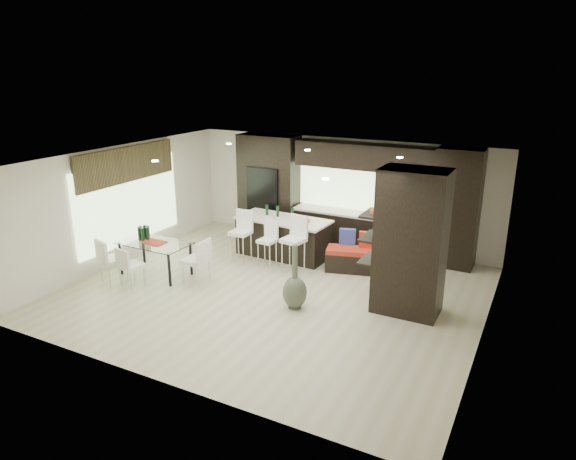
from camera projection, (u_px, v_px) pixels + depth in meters
The scene contains 22 objects.
ground at pixel (274, 292), 10.45m from camera, with size 8.00×8.00×0.00m, color #C0B793.
back_wall at pixel (341, 192), 13.00m from camera, with size 8.00×0.02×2.70m, color silver.
left_wall at pixel (122, 204), 11.80m from camera, with size 0.02×7.00×2.70m, color silver.
right_wall at pixel (490, 263), 8.29m from camera, with size 0.02×7.00×2.70m, color silver.
ceiling at pixel (273, 160), 9.63m from camera, with size 8.00×7.00×0.02m, color white.
window_left at pixel (129, 203), 11.95m from camera, with size 0.04×3.20×1.90m, color #B2D199.
window_back at pixel (363, 187), 12.64m from camera, with size 3.40×0.04×1.20m, color #B2D199.
stone_accent at pixel (127, 164), 11.66m from camera, with size 0.08×3.00×0.80m, color brown.
ceiling_spots at pixel (280, 159), 9.85m from camera, with size 4.00×3.00×0.02m, color white.
back_cabinetry at pixel (355, 197), 12.50m from camera, with size 6.80×0.68×2.70m, color black.
refrigerator at pixel (268, 201), 13.63m from camera, with size 0.90×0.68×1.90m, color black.
partition_column at pixel (411, 243), 9.24m from camera, with size 1.20×0.80×2.70m, color black.
kitchen_island at pixel (283, 237), 12.30m from camera, with size 2.25×0.97×0.94m, color black.
stool_left at pixel (241, 242), 11.92m from camera, with size 0.43×0.43×0.98m, color white.
stool_mid at pixel (267, 249), 11.67m from camera, with size 0.37×0.37×0.84m, color white.
stool_right at pixel (293, 250), 11.30m from camera, with size 0.46×0.46×1.03m, color white.
bench at pixel (357, 260), 11.43m from camera, with size 1.37×0.53×0.53m, color black.
floor_vase at pixel (295, 277), 9.57m from camera, with size 0.46×0.46×1.26m, color #404B36, non-canonical shape.
dining_table at pixel (156, 259), 11.21m from camera, with size 1.54×0.86×0.74m, color white.
chair_near at pixel (132, 268), 10.58m from camera, with size 0.43×0.43×0.80m, color white.
chair_far at pixel (113, 263), 10.75m from camera, with size 0.49×0.49×0.91m, color white.
chair_end at pixel (196, 264), 10.70m from camera, with size 0.49×0.49×0.91m, color white.
Camera 1 is at (4.65, -8.37, 4.39)m, focal length 32.00 mm.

